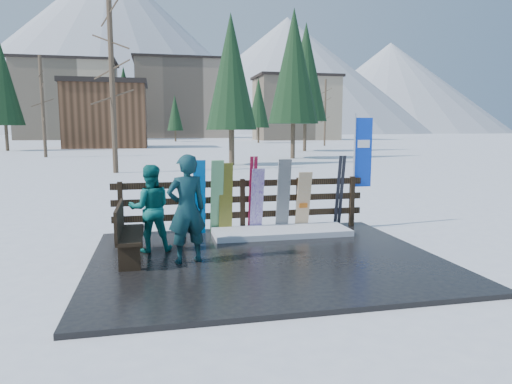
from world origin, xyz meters
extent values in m
plane|color=white|center=(0.00, 0.00, 0.00)|extent=(700.00, 700.00, 0.00)
cube|color=black|center=(0.00, 0.00, 0.04)|extent=(6.00, 5.00, 0.08)
cube|color=black|center=(-2.60, 2.20, 0.66)|extent=(0.10, 0.10, 1.15)
cube|color=black|center=(-1.30, 2.20, 0.66)|extent=(0.10, 0.10, 1.15)
cube|color=black|center=(0.00, 2.20, 0.66)|extent=(0.10, 0.10, 1.15)
cube|color=black|center=(1.30, 2.20, 0.66)|extent=(0.10, 0.10, 1.15)
cube|color=black|center=(2.60, 2.20, 0.66)|extent=(0.10, 0.10, 1.15)
cube|color=black|center=(0.00, 2.20, 0.43)|extent=(5.60, 0.05, 0.14)
cube|color=black|center=(0.00, 2.20, 0.78)|extent=(5.60, 0.05, 0.14)
cube|color=black|center=(0.00, 2.20, 1.13)|extent=(5.60, 0.05, 0.14)
cube|color=white|center=(0.73, 1.60, 0.14)|extent=(2.90, 1.00, 0.12)
cube|color=black|center=(-2.30, 0.27, 0.53)|extent=(0.40, 1.50, 0.06)
cube|color=black|center=(-2.30, -0.33, 0.30)|extent=(0.34, 0.06, 0.45)
cube|color=black|center=(-2.30, 0.87, 0.30)|extent=(0.34, 0.06, 0.45)
cube|color=black|center=(-2.48, 0.27, 0.80)|extent=(0.05, 1.50, 0.50)
cube|color=#0576DD|center=(-0.97, 1.98, 0.88)|extent=(0.26, 0.27, 1.60)
cube|color=silver|center=(-0.60, 1.98, 0.88)|extent=(0.26, 0.45, 1.60)
cube|color=gold|center=(-0.41, 1.98, 0.85)|extent=(0.29, 0.27, 1.53)
cube|color=white|center=(0.28, 1.98, 0.78)|extent=(0.27, 0.34, 1.40)
cube|color=black|center=(0.87, 1.98, 0.88)|extent=(0.29, 0.29, 1.60)
cube|color=silver|center=(1.34, 1.98, 0.73)|extent=(0.31, 0.30, 1.31)
cube|color=#AD1535|center=(0.15, 2.05, 0.91)|extent=(0.08, 0.31, 1.66)
cube|color=#AD1535|center=(0.24, 2.05, 0.91)|extent=(0.07, 0.31, 1.66)
cube|color=black|center=(2.18, 2.05, 0.91)|extent=(0.08, 0.28, 1.65)
cube|color=black|center=(2.27, 2.05, 0.91)|extent=(0.08, 0.28, 1.65)
cylinder|color=silver|center=(2.65, 2.25, 1.38)|extent=(0.04, 0.04, 2.60)
cube|color=#0C3BCF|center=(2.87, 2.25, 1.78)|extent=(0.42, 0.02, 1.60)
imported|color=#12493E|center=(-1.37, -0.03, 0.99)|extent=(0.75, 0.59, 1.83)
imported|color=#106B66|center=(-1.98, 0.84, 0.88)|extent=(0.81, 0.65, 1.60)
cube|color=tan|center=(-22.00, 110.00, 9.00)|extent=(22.00, 14.00, 18.00)
cube|color=black|center=(-22.00, 110.00, 18.30)|extent=(23.10, 14.70, 0.60)
cube|color=gray|center=(6.00, 130.00, 11.00)|extent=(26.00, 16.00, 22.00)
cube|color=black|center=(6.00, 130.00, 22.30)|extent=(27.30, 16.80, 0.60)
cube|color=tan|center=(30.00, 95.00, 7.00)|extent=(18.00, 12.00, 14.00)
cube|color=black|center=(30.00, 95.00, 14.30)|extent=(18.90, 12.60, 0.60)
cube|color=brown|center=(-8.00, 55.00, 4.00)|extent=(10.00, 8.00, 8.00)
cube|color=black|center=(-8.00, 55.00, 8.30)|extent=(10.50, 8.40, 0.60)
cylinder|color=#382B1E|center=(-4.00, 18.00, 5.04)|extent=(0.28, 0.28, 10.08)
cone|color=black|center=(3.00, 22.00, 4.61)|extent=(3.32, 3.32, 9.22)
cone|color=black|center=(9.00, 28.00, 5.61)|extent=(4.04, 4.04, 11.23)
cylinder|color=#382B1E|center=(-11.00, 34.00, 4.21)|extent=(0.28, 0.28, 8.42)
cone|color=black|center=(14.00, 40.00, 6.48)|extent=(4.66, 4.66, 12.95)
cone|color=black|center=(-18.00, 48.00, 5.62)|extent=(4.04, 4.04, 11.24)
cylinder|color=#382B1E|center=(22.00, 55.00, 4.72)|extent=(0.28, 0.28, 9.43)
cone|color=black|center=(-6.00, 60.00, 5.29)|extent=(3.81, 3.81, 10.57)
cone|color=black|center=(16.00, 72.00, 5.39)|extent=(3.88, 3.88, 10.79)
cone|color=black|center=(2.00, 85.00, 4.36)|extent=(3.14, 3.14, 8.72)
cone|color=white|center=(-30.00, 340.00, 60.00)|extent=(260.00, 260.00, 120.00)
cone|color=white|center=(90.00, 310.00, 40.00)|extent=(200.00, 200.00, 80.00)
cone|color=white|center=(180.00, 330.00, 35.00)|extent=(180.00, 180.00, 70.00)
camera|label=1|loc=(-1.84, -7.60, 2.30)|focal=32.00mm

